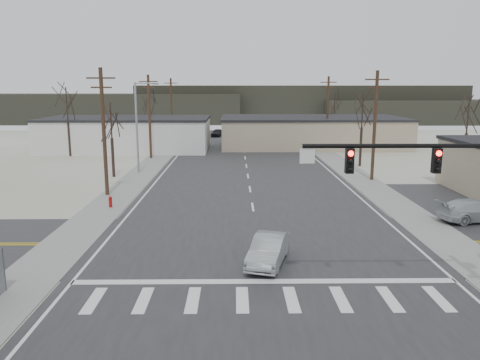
{
  "coord_description": "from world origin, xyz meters",
  "views": [
    {
      "loc": [
        -1.3,
        -24.62,
        8.47
      ],
      "look_at": [
        -0.95,
        5.08,
        2.6
      ],
      "focal_mm": 35.0,
      "sensor_mm": 36.0,
      "label": 1
    }
  ],
  "objects_px": {
    "car_far_a": "(290,140)",
    "car_parked_silver": "(475,210)",
    "traffic_signal_mast": "(462,183)",
    "fire_hydrant": "(110,202)",
    "car_far_b": "(217,133)",
    "sedan_crossing": "(269,250)"
  },
  "relations": [
    {
      "from": "car_far_a",
      "to": "car_parked_silver",
      "type": "height_order",
      "value": "car_parked_silver"
    },
    {
      "from": "fire_hydrant",
      "to": "car_far_a",
      "type": "distance_m",
      "value": 41.34
    },
    {
      "from": "car_far_b",
      "to": "car_parked_silver",
      "type": "bearing_deg",
      "value": -58.12
    },
    {
      "from": "sedan_crossing",
      "to": "car_far_b",
      "type": "bearing_deg",
      "value": 110.21
    },
    {
      "from": "sedan_crossing",
      "to": "car_far_a",
      "type": "xyz_separation_m",
      "value": [
        6.8,
        48.52,
        -0.02
      ]
    },
    {
      "from": "traffic_signal_mast",
      "to": "sedan_crossing",
      "type": "height_order",
      "value": "traffic_signal_mast"
    },
    {
      "from": "fire_hydrant",
      "to": "car_far_b",
      "type": "bearing_deg",
      "value": 83.29
    },
    {
      "from": "traffic_signal_mast",
      "to": "car_far_b",
      "type": "height_order",
      "value": "traffic_signal_mast"
    },
    {
      "from": "traffic_signal_mast",
      "to": "car_parked_silver",
      "type": "bearing_deg",
      "value": 59.16
    },
    {
      "from": "car_far_b",
      "to": "sedan_crossing",
      "type": "bearing_deg",
      "value": -72.72
    },
    {
      "from": "car_far_a",
      "to": "car_far_b",
      "type": "distance_m",
      "value": 16.81
    },
    {
      "from": "car_far_a",
      "to": "car_far_b",
      "type": "xyz_separation_m",
      "value": [
        -11.49,
        12.27,
        -0.01
      ]
    },
    {
      "from": "fire_hydrant",
      "to": "car_far_b",
      "type": "xyz_separation_m",
      "value": [
        5.86,
        49.79,
        0.25
      ]
    },
    {
      "from": "car_far_a",
      "to": "car_far_b",
      "type": "height_order",
      "value": "car_far_a"
    },
    {
      "from": "traffic_signal_mast",
      "to": "fire_hydrant",
      "type": "height_order",
      "value": "traffic_signal_mast"
    },
    {
      "from": "fire_hydrant",
      "to": "car_far_b",
      "type": "relative_size",
      "value": 0.22
    },
    {
      "from": "traffic_signal_mast",
      "to": "car_far_a",
      "type": "height_order",
      "value": "traffic_signal_mast"
    },
    {
      "from": "car_far_a",
      "to": "car_parked_silver",
      "type": "xyz_separation_m",
      "value": [
        6.97,
        -41.3,
        0.03
      ]
    },
    {
      "from": "car_far_a",
      "to": "car_parked_silver",
      "type": "bearing_deg",
      "value": 87.47
    },
    {
      "from": "car_far_a",
      "to": "car_parked_silver",
      "type": "relative_size",
      "value": 0.95
    },
    {
      "from": "fire_hydrant",
      "to": "car_parked_silver",
      "type": "distance_m",
      "value": 24.61
    },
    {
      "from": "sedan_crossing",
      "to": "car_far_b",
      "type": "xyz_separation_m",
      "value": [
        -4.69,
        60.79,
        -0.03
      ]
    }
  ]
}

